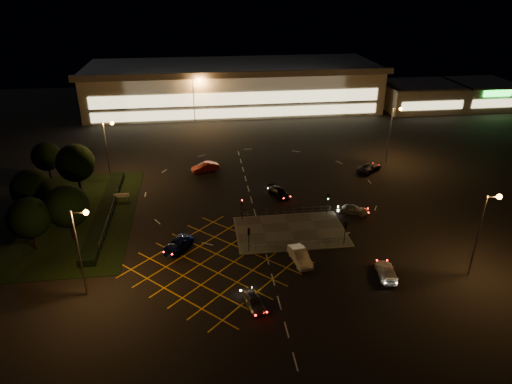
{
  "coord_description": "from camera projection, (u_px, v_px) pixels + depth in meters",
  "views": [
    {
      "loc": [
        -9.26,
        -52.92,
        30.65
      ],
      "look_at": [
        -1.49,
        6.49,
        2.0
      ],
      "focal_mm": 32.0,
      "sensor_mm": 36.0,
      "label": 1
    }
  ],
  "objects": [
    {
      "name": "grass_verge",
      "position": [
        69.0,
        217.0,
        63.72
      ],
      "size": [
        18.0,
        30.0,
        0.08
      ],
      "primitive_type": "cube",
      "color": "black",
      "rests_on": "ground"
    },
    {
      "name": "streetlight_se",
      "position": [
        484.0,
        224.0,
        48.68
      ],
      "size": [
        1.78,
        0.56,
        10.03
      ],
      "color": "slate",
      "rests_on": "ground"
    },
    {
      "name": "streetlight_sw",
      "position": [
        81.0,
        241.0,
        45.56
      ],
      "size": [
        1.78,
        0.56,
        10.03
      ],
      "color": "slate",
      "rests_on": "ground"
    },
    {
      "name": "tree_a",
      "position": [
        29.0,
        218.0,
        54.48
      ],
      "size": [
        5.04,
        5.04,
        6.86
      ],
      "color": "black",
      "rests_on": "ground"
    },
    {
      "name": "hedge",
      "position": [
        105.0,
        212.0,
        64.1
      ],
      "size": [
        2.0,
        26.0,
        1.0
      ],
      "primitive_type": "cube",
      "color": "black",
      "rests_on": "ground"
    },
    {
      "name": "streetlight_far_right",
      "position": [
        367.0,
        88.0,
        107.1
      ],
      "size": [
        1.78,
        0.56,
        10.03
      ],
      "color": "slate",
      "rests_on": "ground"
    },
    {
      "name": "tree_b",
      "position": [
        32.0,
        189.0,
        61.26
      ],
      "size": [
        5.4,
        5.4,
        7.35
      ],
      "color": "black",
      "rests_on": "ground"
    },
    {
      "name": "pedestrian_island",
      "position": [
        291.0,
        231.0,
        60.06
      ],
      "size": [
        14.0,
        9.0,
        0.12
      ],
      "primitive_type": "cube",
      "color": "#4C4944",
      "rests_on": "ground"
    },
    {
      "name": "supermarket",
      "position": [
        233.0,
        86.0,
        114.77
      ],
      "size": [
        72.0,
        26.5,
        10.5
      ],
      "color": "beige",
      "rests_on": "ground"
    },
    {
      "name": "signal_ne",
      "position": [
        328.0,
        200.0,
        63.34
      ],
      "size": [
        0.28,
        0.3,
        3.15
      ],
      "color": "black",
      "rests_on": "pedestrian_island"
    },
    {
      "name": "car_approach_white",
      "position": [
        386.0,
        271.0,
        50.97
      ],
      "size": [
        2.54,
        4.83,
        1.34
      ],
      "primitive_type": "imported",
      "rotation": [
        0.0,
        0.0,
        2.99
      ],
      "color": "silver",
      "rests_on": "ground"
    },
    {
      "name": "car_right_silver",
      "position": [
        353.0,
        209.0,
        64.3
      ],
      "size": [
        4.34,
        2.7,
        1.38
      ],
      "primitive_type": "imported",
      "rotation": [
        0.0,
        0.0,
        1.28
      ],
      "color": "#B4B7BC",
      "rests_on": "ground"
    },
    {
      "name": "car_east_grey",
      "position": [
        369.0,
        168.0,
        78.19
      ],
      "size": [
        5.37,
        4.9,
        1.39
      ],
      "primitive_type": "imported",
      "rotation": [
        0.0,
        0.0,
        2.23
      ],
      "color": "black",
      "rests_on": "ground"
    },
    {
      "name": "signal_se",
      "position": [
        345.0,
        228.0,
        56.2
      ],
      "size": [
        0.28,
        0.3,
        3.15
      ],
      "rotation": [
        0.0,
        0.0,
        3.14
      ],
      "color": "black",
      "rests_on": "pedestrian_island"
    },
    {
      "name": "tree_d",
      "position": [
        46.0,
        156.0,
        73.82
      ],
      "size": [
        4.68,
        4.68,
        6.37
      ],
      "color": "black",
      "rests_on": "ground"
    },
    {
      "name": "tree_c",
      "position": [
        76.0,
        163.0,
        68.75
      ],
      "size": [
        5.76,
        5.76,
        7.84
      ],
      "color": "black",
      "rests_on": "ground"
    },
    {
      "name": "tree_e",
      "position": [
        67.0,
        206.0,
        56.6
      ],
      "size": [
        5.4,
        5.4,
        7.35
      ],
      "color": "black",
      "rests_on": "ground"
    },
    {
      "name": "streetlight_nw",
      "position": [
        109.0,
        143.0,
        72.16
      ],
      "size": [
        1.78,
        0.56,
        10.03
      ],
      "color": "slate",
      "rests_on": "ground"
    },
    {
      "name": "retail_unit_a",
      "position": [
        420.0,
        96.0,
        113.92
      ],
      "size": [
        18.8,
        14.8,
        6.35
      ],
      "color": "beige",
      "rests_on": "ground"
    },
    {
      "name": "car_circ_red",
      "position": [
        205.0,
        167.0,
        78.16
      ],
      "size": [
        4.98,
        3.15,
        1.55
      ],
      "primitive_type": "imported",
      "rotation": [
        0.0,
        0.0,
        5.06
      ],
      "color": "maroon",
      "rests_on": "ground"
    },
    {
      "name": "car_queue_white",
      "position": [
        300.0,
        256.0,
        53.46
      ],
      "size": [
        2.27,
        4.87,
        1.55
      ],
      "primitive_type": "imported",
      "rotation": [
        0.0,
        0.0,
        0.14
      ],
      "color": "silver",
      "rests_on": "ground"
    },
    {
      "name": "car_far_dkgrey",
      "position": [
        279.0,
        193.0,
        69.4
      ],
      "size": [
        3.45,
        4.74,
        1.28
      ],
      "primitive_type": "imported",
      "rotation": [
        0.0,
        0.0,
        0.43
      ],
      "color": "black",
      "rests_on": "ground"
    },
    {
      "name": "streetlight_ne",
      "position": [
        393.0,
        127.0,
        79.56
      ],
      "size": [
        1.78,
        0.56,
        10.03
      ],
      "color": "slate",
      "rests_on": "ground"
    },
    {
      "name": "retail_unit_b",
      "position": [
        479.0,
        94.0,
        115.77
      ],
      "size": [
        14.8,
        14.8,
        6.35
      ],
      "color": "beige",
      "rests_on": "ground"
    },
    {
      "name": "ground",
      "position": [
        273.0,
        225.0,
        61.64
      ],
      "size": [
        180.0,
        180.0,
        0.0
      ],
      "primitive_type": "plane",
      "color": "black",
      "rests_on": "ground"
    },
    {
      "name": "signal_nw",
      "position": [
        242.0,
        205.0,
        61.94
      ],
      "size": [
        0.28,
        0.3,
        3.15
      ],
      "color": "black",
      "rests_on": "pedestrian_island"
    },
    {
      "name": "signal_sw",
      "position": [
        249.0,
        235.0,
        54.79
      ],
      "size": [
        0.28,
        0.3,
        3.15
      ],
      "rotation": [
        0.0,
        0.0,
        3.14
      ],
      "color": "black",
      "rests_on": "pedestrian_island"
    },
    {
      "name": "streetlight_far_left",
      "position": [
        195.0,
        95.0,
        100.63
      ],
      "size": [
        1.78,
        0.56,
        10.03
      ],
      "color": "slate",
      "rests_on": "ground"
    },
    {
      "name": "car_left_blue",
      "position": [
        178.0,
        245.0,
        55.97
      ],
      "size": [
        4.28,
        5.1,
        1.3
      ],
      "primitive_type": "imported",
      "rotation": [
        0.0,
        0.0,
        5.73
      ],
      "color": "#0B1544",
      "rests_on": "ground"
    },
    {
      "name": "car_near_silver",
      "position": [
        253.0,
        301.0,
        46.3
      ],
      "size": [
        2.5,
        4.18,
        1.33
      ],
      "primitive_type": "imported",
      "rotation": [
        0.0,
        0.0,
        0.25
      ],
      "color": "#9D9EA4",
      "rests_on": "ground"
    }
  ]
}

